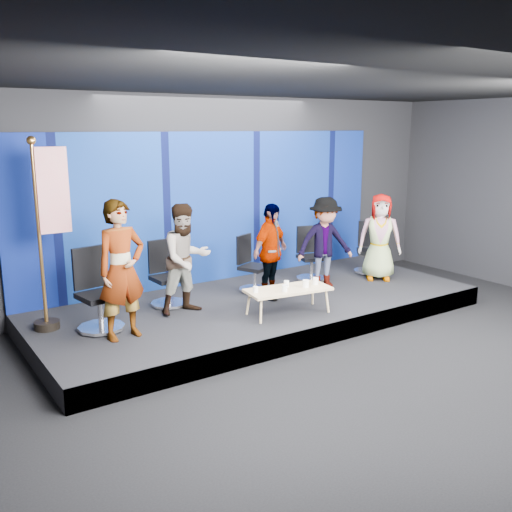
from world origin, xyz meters
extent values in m
plane|color=black|center=(0.00, 0.00, 0.00)|extent=(10.00, 10.00, 0.00)
cube|color=black|center=(0.00, 4.00, 1.75)|extent=(10.00, 0.02, 3.50)
cube|color=black|center=(0.00, 0.00, 3.50)|extent=(10.00, 8.00, 0.02)
cube|color=black|center=(0.00, 2.50, 0.15)|extent=(7.00, 3.00, 0.30)
cube|color=#07115C|center=(0.00, 3.95, 1.60)|extent=(7.00, 0.08, 2.60)
cylinder|color=silver|center=(-2.56, 2.53, 0.33)|extent=(0.71, 0.71, 0.06)
cylinder|color=silver|center=(-2.56, 2.53, 0.57)|extent=(0.07, 0.07, 0.42)
cube|color=black|center=(-2.56, 2.53, 0.78)|extent=(0.57, 0.57, 0.07)
cube|color=black|center=(-2.60, 2.78, 1.13)|extent=(0.46, 0.12, 0.57)
imported|color=black|center=(-2.39, 2.12, 1.20)|extent=(0.71, 0.53, 1.80)
cylinder|color=silver|center=(-1.33, 3.02, 0.33)|extent=(0.58, 0.58, 0.06)
cylinder|color=silver|center=(-1.33, 3.02, 0.54)|extent=(0.07, 0.07, 0.37)
cube|color=black|center=(-1.33, 3.02, 0.73)|extent=(0.47, 0.47, 0.07)
cube|color=black|center=(-1.34, 3.24, 1.04)|extent=(0.41, 0.06, 0.51)
imported|color=black|center=(-1.25, 2.58, 1.11)|extent=(0.81, 0.64, 1.61)
cylinder|color=silver|center=(0.19, 2.93, 0.33)|extent=(0.69, 0.69, 0.05)
cylinder|color=silver|center=(0.19, 2.93, 0.53)|extent=(0.06, 0.06, 0.35)
cube|color=black|center=(0.19, 2.93, 0.71)|extent=(0.55, 0.55, 0.06)
cube|color=black|center=(0.11, 3.13, 1.00)|extent=(0.37, 0.19, 0.48)
imported|color=black|center=(0.19, 2.48, 1.06)|extent=(0.96, 0.69, 1.52)
cylinder|color=silver|center=(1.43, 2.96, 0.33)|extent=(0.66, 0.66, 0.05)
cylinder|color=silver|center=(1.43, 2.96, 0.53)|extent=(0.06, 0.06, 0.36)
cube|color=black|center=(1.43, 2.96, 0.71)|extent=(0.53, 0.53, 0.06)
cube|color=black|center=(1.49, 3.17, 1.00)|extent=(0.39, 0.15, 0.49)
imported|color=black|center=(1.34, 2.52, 1.07)|extent=(1.11, 0.82, 1.54)
cylinder|color=silver|center=(2.65, 2.77, 0.33)|extent=(0.75, 0.75, 0.05)
cylinder|color=silver|center=(2.65, 2.77, 0.53)|extent=(0.06, 0.06, 0.36)
cube|color=black|center=(2.65, 2.77, 0.71)|extent=(0.60, 0.60, 0.06)
cube|color=black|center=(2.79, 2.93, 1.00)|extent=(0.33, 0.29, 0.49)
imported|color=black|center=(2.48, 2.35, 1.07)|extent=(0.89, 0.86, 1.53)
cube|color=tan|center=(-0.05, 1.70, 0.66)|extent=(1.30, 0.70, 0.04)
cylinder|color=tan|center=(-0.62, 1.57, 0.47)|extent=(0.03, 0.03, 0.34)
cylinder|color=tan|center=(-0.56, 1.98, 0.47)|extent=(0.03, 0.03, 0.34)
cylinder|color=tan|center=(0.46, 1.42, 0.47)|extent=(0.03, 0.03, 0.34)
cylinder|color=tan|center=(0.52, 1.82, 0.47)|extent=(0.03, 0.03, 0.34)
cylinder|color=white|center=(-0.56, 1.78, 0.73)|extent=(0.07, 0.07, 0.09)
cylinder|color=white|center=(-0.19, 1.59, 0.73)|extent=(0.08, 0.08, 0.09)
cylinder|color=white|center=(-0.02, 1.78, 0.73)|extent=(0.08, 0.08, 0.09)
cylinder|color=white|center=(0.20, 1.60, 0.74)|extent=(0.09, 0.09, 0.11)
cylinder|color=white|center=(0.42, 1.64, 0.73)|extent=(0.09, 0.09, 0.10)
cylinder|color=black|center=(-3.15, 3.01, 0.35)|extent=(0.34, 0.34, 0.11)
cylinder|color=#C1853E|center=(-3.15, 3.01, 1.58)|extent=(0.05, 0.05, 2.35)
sphere|color=#C1853E|center=(-3.15, 3.01, 2.81)|extent=(0.12, 0.12, 0.12)
cube|color=#B51427|center=(-2.94, 2.99, 2.17)|extent=(0.41, 0.07, 1.12)
camera|label=1|loc=(-4.89, -4.65, 2.97)|focal=40.00mm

